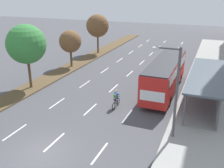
# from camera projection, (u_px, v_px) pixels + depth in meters

# --- Properties ---
(ground_plane) EXTENTS (140.00, 140.00, 0.00)m
(ground_plane) POSITION_uv_depth(u_px,v_px,m) (42.00, 153.00, 16.80)
(ground_plane) COLOR #4C4C51
(median_strip) EXTENTS (2.60, 52.00, 0.12)m
(median_strip) POSITION_uv_depth(u_px,v_px,m) (79.00, 63.00, 37.09)
(median_strip) COLOR brown
(median_strip) RESTS_ON ground
(sidewalk_right) EXTENTS (4.50, 52.00, 0.15)m
(sidewalk_right) POSITION_uv_depth(u_px,v_px,m) (207.00, 78.00, 30.91)
(sidewalk_right) COLOR #9E9E99
(sidewalk_right) RESTS_ON ground
(lane_divider_left) EXTENTS (0.14, 47.55, 0.01)m
(lane_divider_left) POSITION_uv_depth(u_px,v_px,m) (105.00, 70.00, 33.92)
(lane_divider_left) COLOR white
(lane_divider_left) RESTS_ON ground
(lane_divider_center) EXTENTS (0.14, 47.55, 0.01)m
(lane_divider_center) POSITION_uv_depth(u_px,v_px,m) (130.00, 73.00, 32.69)
(lane_divider_center) COLOR white
(lane_divider_center) RESTS_ON ground
(lane_divider_right) EXTENTS (0.14, 47.55, 0.01)m
(lane_divider_right) POSITION_uv_depth(u_px,v_px,m) (157.00, 77.00, 31.46)
(lane_divider_right) COLOR white
(lane_divider_right) RESTS_ON ground
(bus_shelter) EXTENTS (2.90, 11.03, 2.86)m
(bus_shelter) POSITION_uv_depth(u_px,v_px,m) (209.00, 86.00, 23.17)
(bus_shelter) COLOR gray
(bus_shelter) RESTS_ON sidewalk_right
(bus) EXTENTS (2.54, 11.29, 3.37)m
(bus) POSITION_uv_depth(u_px,v_px,m) (165.00, 73.00, 26.23)
(bus) COLOR red
(bus) RESTS_ON ground
(cyclist) EXTENTS (0.46, 1.82, 1.71)m
(cyclist) POSITION_uv_depth(u_px,v_px,m) (116.00, 100.00, 22.95)
(cyclist) COLOR black
(cyclist) RESTS_ON ground
(median_tree_second) EXTENTS (4.06, 4.06, 6.72)m
(median_tree_second) POSITION_uv_depth(u_px,v_px,m) (26.00, 44.00, 26.20)
(median_tree_second) COLOR brown
(median_tree_second) RESTS_ON median_strip
(median_tree_third) EXTENTS (2.97, 2.97, 4.91)m
(median_tree_third) POSITION_uv_depth(u_px,v_px,m) (70.00, 42.00, 34.18)
(median_tree_third) COLOR brown
(median_tree_third) RESTS_ON median_strip
(median_tree_fourth) EXTENTS (3.65, 3.65, 6.26)m
(median_tree_fourth) POSITION_uv_depth(u_px,v_px,m) (98.00, 26.00, 41.35)
(median_tree_fourth) COLOR brown
(median_tree_fourth) RESTS_ON median_strip
(streetlight) EXTENTS (1.91, 0.24, 6.50)m
(streetlight) POSITION_uv_depth(u_px,v_px,m) (174.00, 87.00, 17.20)
(streetlight) COLOR #4C4C51
(streetlight) RESTS_ON sidewalk_right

